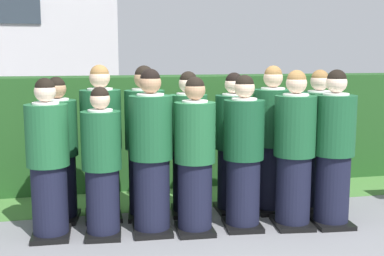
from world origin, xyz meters
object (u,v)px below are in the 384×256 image
student_rear_row_6 (317,143)px  student_rear_row_3 (188,147)px  student_front_row_1 (102,166)px  student_front_row_3 (195,159)px  student_front_row_0 (48,163)px  student_front_row_5 (294,153)px  student_rear_row_4 (233,146)px  student_rear_row_5 (272,143)px  student_front_row_6 (333,152)px  student_rear_row_2 (145,146)px  student_front_row_4 (243,156)px  student_rear_row_0 (59,153)px  student_front_row_2 (151,156)px  student_rear_row_1 (102,146)px

student_rear_row_6 → student_rear_row_3: bearing=175.2°
student_front_row_1 → student_front_row_3: 0.94m
student_front_row_0 → student_front_row_5: (2.53, -0.23, 0.03)m
student_rear_row_4 → student_rear_row_5: student_rear_row_5 is taller
student_front_row_5 → student_rear_row_4: 0.79m
student_front_row_5 → student_front_row_6: size_ratio=1.00×
student_rear_row_3 → student_rear_row_5: size_ratio=0.96×
student_front_row_3 → student_rear_row_2: bearing=125.9°
student_front_row_4 → student_rear_row_0: size_ratio=1.02×
student_front_row_6 → student_front_row_5: bearing=172.2°
student_front_row_6 → student_rear_row_2: bearing=159.6°
student_front_row_0 → student_rear_row_0: size_ratio=1.01×
student_rear_row_3 → student_rear_row_5: student_rear_row_5 is taller
student_front_row_1 → student_rear_row_0: 0.75m
student_front_row_2 → student_rear_row_3: bearing=45.5°
student_rear_row_0 → student_rear_row_4: 1.97m
student_front_row_4 → student_rear_row_6: (1.08, 0.45, 0.02)m
student_front_row_6 → student_front_row_4: bearing=172.3°
student_rear_row_2 → student_rear_row_6: (2.04, -0.13, -0.03)m
student_front_row_2 → student_rear_row_3: student_front_row_2 is taller
student_front_row_6 → student_rear_row_4: (-0.91, 0.68, -0.02)m
student_rear_row_5 → student_front_row_4: bearing=-136.9°
student_front_row_5 → student_rear_row_1: 2.11m
student_front_row_2 → student_rear_row_6: (2.04, 0.38, -0.02)m
student_front_row_0 → student_front_row_1: (0.52, -0.08, -0.04)m
student_front_row_2 → student_rear_row_4: (1.03, 0.48, -0.03)m
student_front_row_1 → student_front_row_6: bearing=-4.7°
student_front_row_3 → student_rear_row_5: size_ratio=0.94×
student_front_row_1 → student_rear_row_5: bearing=11.5°
student_rear_row_4 → student_rear_row_5: bearing=-9.7°
student_front_row_0 → student_front_row_2: student_front_row_2 is taller
student_rear_row_0 → student_rear_row_1: size_ratio=0.93×
student_rear_row_0 → student_rear_row_6: student_rear_row_6 is taller
student_front_row_1 → student_front_row_2: (0.50, 0.00, 0.09)m
student_front_row_6 → student_rear_row_3: student_front_row_6 is taller
student_front_row_2 → student_rear_row_1: (-0.48, 0.57, 0.01)m
student_rear_row_2 → student_front_row_1: bearing=-134.3°
student_rear_row_6 → student_front_row_3: bearing=-163.7°
student_front_row_0 → student_front_row_2: 1.02m
student_rear_row_6 → student_rear_row_4: bearing=174.6°
student_front_row_0 → student_rear_row_1: (0.54, 0.48, 0.06)m
student_front_row_0 → student_front_row_3: size_ratio=1.00×
student_front_row_5 → student_rear_row_4: size_ratio=1.03×
student_front_row_1 → student_front_row_4: student_front_row_4 is taller
student_front_row_1 → student_rear_row_6: size_ratio=0.92×
student_front_row_3 → student_rear_row_2: (-0.44, 0.60, 0.05)m
student_front_row_0 → student_rear_row_6: (3.06, 0.30, 0.02)m
student_front_row_4 → student_rear_row_0: student_front_row_4 is taller
student_rear_row_6 → student_front_row_2: bearing=-169.5°
student_front_row_5 → student_rear_row_6: student_front_row_5 is taller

